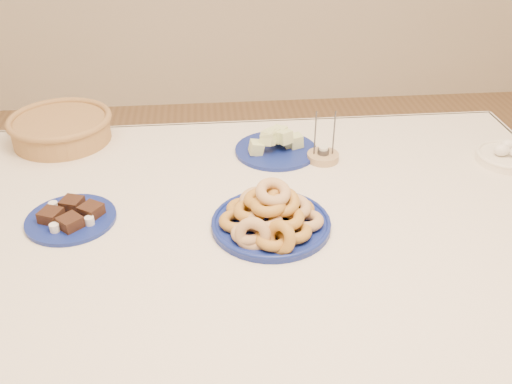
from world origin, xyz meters
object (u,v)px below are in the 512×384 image
at_px(melon_plate, 277,145).
at_px(wicker_basket, 61,127).
at_px(candle_holder, 323,156).
at_px(donut_platter, 271,216).
at_px(brownie_plate, 71,217).
at_px(dining_table, 254,251).
at_px(egg_bowl, 507,156).

xyz_separation_m(melon_plate, wicker_basket, (-0.64, 0.14, 0.02)).
xyz_separation_m(melon_plate, candle_holder, (0.13, -0.06, -0.01)).
relative_size(donut_platter, melon_plate, 1.45).
bearing_deg(wicker_basket, melon_plate, -12.00).
bearing_deg(melon_plate, candle_holder, -26.57).
bearing_deg(brownie_plate, dining_table, -2.65).
height_order(dining_table, melon_plate, melon_plate).
relative_size(brownie_plate, egg_bowl, 1.43).
relative_size(dining_table, brownie_plate, 6.00).
height_order(candle_holder, egg_bowl, candle_holder).
height_order(melon_plate, candle_holder, candle_holder).
relative_size(melon_plate, brownie_plate, 0.90).
relative_size(melon_plate, wicker_basket, 0.77).
xyz_separation_m(donut_platter, brownie_plate, (-0.47, 0.08, -0.02)).
bearing_deg(brownie_plate, egg_bowl, 9.08).
height_order(melon_plate, egg_bowl, melon_plate).
bearing_deg(wicker_basket, dining_table, -40.57).
distance_m(donut_platter, brownie_plate, 0.48).
relative_size(brownie_plate, candle_holder, 1.88).
relative_size(donut_platter, brownie_plate, 1.31).
bearing_deg(egg_bowl, brownie_plate, -170.92).
distance_m(brownie_plate, egg_bowl, 1.20).
distance_m(melon_plate, wicker_basket, 0.65).
height_order(wicker_basket, egg_bowl, wicker_basket).
relative_size(donut_platter, wicker_basket, 1.11).
bearing_deg(wicker_basket, candle_holder, -14.57).
bearing_deg(egg_bowl, donut_platter, -159.54).
height_order(donut_platter, egg_bowl, donut_platter).
xyz_separation_m(donut_platter, melon_plate, (0.06, 0.38, -0.01)).
relative_size(donut_platter, egg_bowl, 1.88).
distance_m(donut_platter, melon_plate, 0.39).
bearing_deg(brownie_plate, melon_plate, 29.90).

